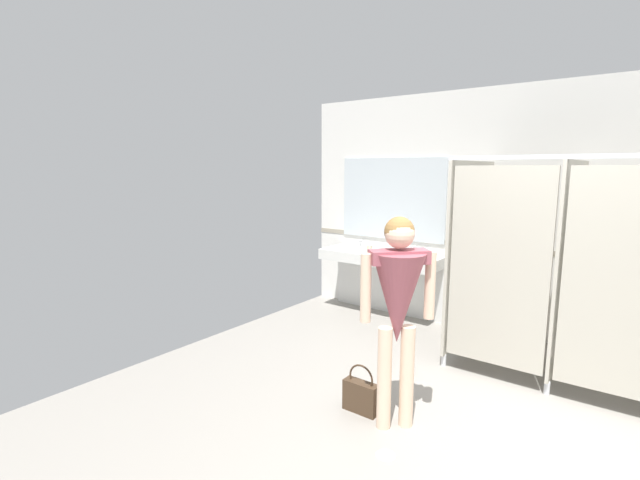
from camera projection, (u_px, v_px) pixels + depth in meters
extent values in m
cube|color=gray|center=(507.00, 475.00, 3.02)|extent=(6.98, 5.69, 0.10)
cube|color=silver|center=(583.00, 218.00, 4.83)|extent=(6.98, 0.12, 2.93)
cube|color=#9E937F|center=(579.00, 256.00, 4.84)|extent=(6.98, 0.01, 0.06)
cube|color=silver|center=(380.00, 258.00, 6.01)|extent=(1.65, 0.56, 0.14)
cube|color=silver|center=(388.00, 286.00, 6.27)|extent=(1.65, 0.08, 0.73)
cube|color=#ADADA8|center=(353.00, 253.00, 6.23)|extent=(0.42, 0.31, 0.11)
cylinder|color=silver|center=(361.00, 243.00, 6.39)|extent=(0.04, 0.04, 0.11)
cylinder|color=silver|center=(359.00, 241.00, 6.34)|extent=(0.03, 0.11, 0.03)
sphere|color=silver|center=(366.00, 246.00, 6.36)|extent=(0.04, 0.04, 0.04)
cube|color=#ADADA8|center=(407.00, 260.00, 5.74)|extent=(0.42, 0.31, 0.11)
cylinder|color=silver|center=(415.00, 250.00, 5.89)|extent=(0.04, 0.04, 0.11)
cylinder|color=silver|center=(413.00, 247.00, 5.84)|extent=(0.03, 0.11, 0.03)
sphere|color=silver|center=(420.00, 252.00, 5.86)|extent=(0.04, 0.04, 0.04)
cube|color=silver|center=(392.00, 199.00, 6.11)|extent=(1.55, 0.02, 1.11)
cube|color=#B2AD9E|center=(469.00, 252.00, 4.88)|extent=(0.03, 1.33, 1.95)
cylinder|color=silver|center=(444.00, 360.00, 4.57)|extent=(0.05, 0.05, 0.12)
cube|color=#B2AD9E|center=(569.00, 263.00, 4.30)|extent=(0.03, 1.33, 1.95)
cylinder|color=silver|center=(547.00, 388.00, 3.99)|extent=(0.05, 0.05, 0.12)
cube|color=#B2AD9E|center=(498.00, 268.00, 4.09)|extent=(0.88, 0.03, 1.85)
cube|color=#B2AD9E|center=(625.00, 284.00, 3.52)|extent=(0.88, 0.05, 1.85)
cube|color=#B7BABF|center=(567.00, 157.00, 3.65)|extent=(1.98, 0.04, 0.04)
cylinder|color=beige|center=(407.00, 376.00, 3.46)|extent=(0.11, 0.11, 0.81)
cylinder|color=beige|center=(384.00, 378.00, 3.43)|extent=(0.11, 0.11, 0.81)
cone|color=#994C56|center=(398.00, 298.00, 3.35)|extent=(0.57, 0.57, 0.69)
cube|color=#994C56|center=(399.00, 257.00, 3.29)|extent=(0.42, 0.43, 0.10)
cylinder|color=beige|center=(430.00, 285.00, 3.37)|extent=(0.08, 0.08, 0.52)
cylinder|color=beige|center=(366.00, 288.00, 3.29)|extent=(0.08, 0.08, 0.52)
sphere|color=beige|center=(400.00, 234.00, 3.27)|extent=(0.22, 0.22, 0.22)
sphere|color=olive|center=(399.00, 232.00, 3.28)|extent=(0.22, 0.22, 0.22)
cube|color=#3F2D1E|center=(361.00, 397.00, 3.69)|extent=(0.30, 0.10, 0.26)
torus|color=#3F2D1E|center=(361.00, 378.00, 3.67)|extent=(0.23, 0.02, 0.23)
cylinder|color=white|center=(398.00, 246.00, 6.01)|extent=(0.07, 0.07, 0.16)
cylinder|color=black|center=(398.00, 239.00, 6.00)|extent=(0.03, 0.03, 0.04)
cylinder|color=beige|center=(369.00, 249.00, 5.93)|extent=(0.07, 0.07, 0.11)
cylinder|color=#B7BABF|center=(386.00, 455.00, 3.14)|extent=(0.14, 0.14, 0.01)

